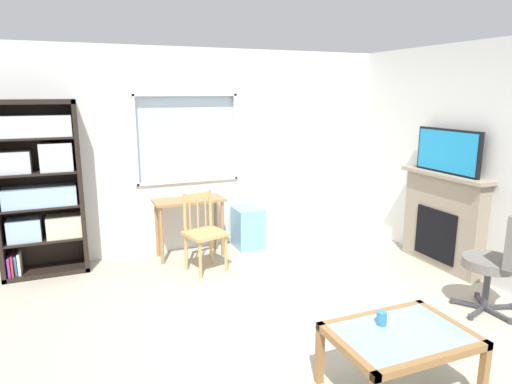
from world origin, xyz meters
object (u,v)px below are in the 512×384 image
(bookshelf, at_px, (39,183))
(office_chair, at_px, (500,258))
(coffee_table, at_px, (400,341))
(desk_under_window, at_px, (189,211))
(fireplace, at_px, (443,220))
(wooden_chair, at_px, (204,232))
(tv, at_px, (448,151))
(plastic_drawer_unit, at_px, (248,227))
(sippy_cup, at_px, (382,318))

(bookshelf, height_order, office_chair, bookshelf)
(coffee_table, bearing_deg, desk_under_window, 101.52)
(bookshelf, relative_size, office_chair, 1.95)
(fireplace, bearing_deg, office_chair, -110.71)
(fireplace, bearing_deg, coffee_table, -139.81)
(fireplace, bearing_deg, wooden_chair, 160.49)
(fireplace, bearing_deg, bookshelf, 160.19)
(desk_under_window, xyz_separation_m, wooden_chair, (0.03, -0.52, -0.13))
(desk_under_window, bearing_deg, tv, -28.67)
(bookshelf, distance_m, plastic_drawer_unit, 2.57)
(tv, bearing_deg, plastic_drawer_unit, 140.98)
(wooden_chair, xyz_separation_m, fireplace, (2.63, -0.93, 0.10))
(wooden_chair, bearing_deg, plastic_drawer_unit, 36.44)
(office_chair, relative_size, coffee_table, 1.08)
(office_chair, distance_m, coffee_table, 1.70)
(wooden_chair, relative_size, plastic_drawer_unit, 1.69)
(sippy_cup, bearing_deg, plastic_drawer_unit, 86.11)
(tv, xyz_separation_m, office_chair, (-0.41, -1.13, -0.82))
(desk_under_window, height_order, wooden_chair, wooden_chair)
(desk_under_window, distance_m, plastic_drawer_unit, 0.86)
(office_chair, bearing_deg, fireplace, 69.29)
(desk_under_window, height_order, office_chair, office_chair)
(wooden_chair, bearing_deg, bookshelf, 159.73)
(desk_under_window, distance_m, coffee_table, 3.23)
(bookshelf, xyz_separation_m, office_chair, (3.89, -2.69, -0.49))
(bookshelf, bearing_deg, coffee_table, -54.87)
(office_chair, xyz_separation_m, coffee_table, (-1.59, -0.58, -0.16))
(sippy_cup, bearing_deg, coffee_table, -69.80)
(tv, xyz_separation_m, sippy_cup, (-2.06, -1.57, -0.87))
(coffee_table, bearing_deg, bookshelf, 125.13)
(plastic_drawer_unit, bearing_deg, desk_under_window, -176.42)
(bookshelf, xyz_separation_m, wooden_chair, (1.69, -0.62, -0.58))
(plastic_drawer_unit, xyz_separation_m, sippy_cup, (-0.21, -3.06, 0.24))
(wooden_chair, distance_m, office_chair, 3.02)
(tv, height_order, coffee_table, tv)
(plastic_drawer_unit, xyz_separation_m, office_chair, (1.44, -2.63, 0.29))
(desk_under_window, distance_m, sippy_cup, 3.07)
(office_chair, bearing_deg, desk_under_window, 130.95)
(bookshelf, xyz_separation_m, coffee_table, (2.30, -3.26, -0.66))
(fireplace, bearing_deg, plastic_drawer_unit, 141.25)
(fireplace, xyz_separation_m, sippy_cup, (-2.08, -1.57, -0.06))
(bookshelf, relative_size, plastic_drawer_unit, 3.67)
(fireplace, xyz_separation_m, coffee_table, (-2.02, -1.71, -0.17))
(wooden_chair, bearing_deg, office_chair, -43.12)
(bookshelf, bearing_deg, desk_under_window, -3.73)
(desk_under_window, xyz_separation_m, tv, (2.65, -1.45, 0.78))
(coffee_table, relative_size, sippy_cup, 10.26)
(plastic_drawer_unit, xyz_separation_m, tv, (1.85, -1.50, 1.11))
(bookshelf, bearing_deg, tv, -19.89)
(tv, bearing_deg, office_chair, -109.91)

